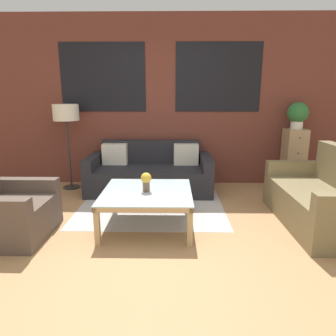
{
  "coord_description": "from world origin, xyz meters",
  "views": [
    {
      "loc": [
        0.21,
        -2.73,
        1.51
      ],
      "look_at": [
        0.14,
        1.23,
        0.55
      ],
      "focal_mm": 32.0,
      "sensor_mm": 36.0,
      "label": 1
    }
  ],
  "objects_px": {
    "settee_vintage": "(323,200)",
    "armchair_corner": "(7,212)",
    "couch_dark": "(150,174)",
    "potted_plant": "(298,114)",
    "flower_vase": "(146,181)",
    "floor_lamp": "(66,116)",
    "coffee_table": "(147,196)",
    "drawer_cabinet": "(293,158)"
  },
  "relations": [
    {
      "from": "settee_vintage",
      "to": "armchair_corner",
      "type": "relative_size",
      "value": 1.85
    },
    {
      "from": "couch_dark",
      "to": "potted_plant",
      "type": "xyz_separation_m",
      "value": [
        2.38,
        0.24,
        0.94
      ]
    },
    {
      "from": "armchair_corner",
      "to": "flower_vase",
      "type": "relative_size",
      "value": 3.84
    },
    {
      "from": "settee_vintage",
      "to": "flower_vase",
      "type": "bearing_deg",
      "value": -177.31
    },
    {
      "from": "floor_lamp",
      "to": "flower_vase",
      "type": "relative_size",
      "value": 6.2
    },
    {
      "from": "couch_dark",
      "to": "armchair_corner",
      "type": "height_order",
      "value": "armchair_corner"
    },
    {
      "from": "armchair_corner",
      "to": "floor_lamp",
      "type": "relative_size",
      "value": 0.62
    },
    {
      "from": "flower_vase",
      "to": "couch_dark",
      "type": "bearing_deg",
      "value": 92.7
    },
    {
      "from": "settee_vintage",
      "to": "floor_lamp",
      "type": "xyz_separation_m",
      "value": [
        -3.48,
        1.42,
        0.89
      ]
    },
    {
      "from": "coffee_table",
      "to": "flower_vase",
      "type": "relative_size",
      "value": 4.6
    },
    {
      "from": "armchair_corner",
      "to": "settee_vintage",
      "type": "bearing_deg",
      "value": 5.86
    },
    {
      "from": "drawer_cabinet",
      "to": "armchair_corner",
      "type": "bearing_deg",
      "value": -153.41
    },
    {
      "from": "coffee_table",
      "to": "floor_lamp",
      "type": "xyz_separation_m",
      "value": [
        -1.41,
        1.5,
        0.82
      ]
    },
    {
      "from": "settee_vintage",
      "to": "coffee_table",
      "type": "relative_size",
      "value": 1.54
    },
    {
      "from": "couch_dark",
      "to": "floor_lamp",
      "type": "distance_m",
      "value": 1.62
    },
    {
      "from": "coffee_table",
      "to": "couch_dark",
      "type": "bearing_deg",
      "value": 92.97
    },
    {
      "from": "armchair_corner",
      "to": "flower_vase",
      "type": "xyz_separation_m",
      "value": [
        1.49,
        0.27,
        0.29
      ]
    },
    {
      "from": "settee_vintage",
      "to": "coffee_table",
      "type": "height_order",
      "value": "settee_vintage"
    },
    {
      "from": "floor_lamp",
      "to": "settee_vintage",
      "type": "bearing_deg",
      "value": -22.13
    },
    {
      "from": "flower_vase",
      "to": "armchair_corner",
      "type": "bearing_deg",
      "value": -169.79
    },
    {
      "from": "armchair_corner",
      "to": "potted_plant",
      "type": "relative_size",
      "value": 1.99
    },
    {
      "from": "flower_vase",
      "to": "drawer_cabinet",
      "type": "bearing_deg",
      "value": 35.27
    },
    {
      "from": "floor_lamp",
      "to": "drawer_cabinet",
      "type": "bearing_deg",
      "value": 1.9
    },
    {
      "from": "couch_dark",
      "to": "floor_lamp",
      "type": "xyz_separation_m",
      "value": [
        -1.33,
        0.12,
        0.92
      ]
    },
    {
      "from": "settee_vintage",
      "to": "floor_lamp",
      "type": "relative_size",
      "value": 1.15
    },
    {
      "from": "couch_dark",
      "to": "flower_vase",
      "type": "relative_size",
      "value": 8.77
    },
    {
      "from": "couch_dark",
      "to": "floor_lamp",
      "type": "height_order",
      "value": "floor_lamp"
    },
    {
      "from": "potted_plant",
      "to": "coffee_table",
      "type": "bearing_deg",
      "value": -144.91
    },
    {
      "from": "armchair_corner",
      "to": "couch_dark",
      "type": "bearing_deg",
      "value": 49.44
    },
    {
      "from": "floor_lamp",
      "to": "coffee_table",
      "type": "bearing_deg",
      "value": -46.85
    },
    {
      "from": "couch_dark",
      "to": "coffee_table",
      "type": "height_order",
      "value": "couch_dark"
    },
    {
      "from": "floor_lamp",
      "to": "flower_vase",
      "type": "height_order",
      "value": "floor_lamp"
    },
    {
      "from": "floor_lamp",
      "to": "drawer_cabinet",
      "type": "height_order",
      "value": "floor_lamp"
    },
    {
      "from": "armchair_corner",
      "to": "drawer_cabinet",
      "type": "height_order",
      "value": "drawer_cabinet"
    },
    {
      "from": "armchair_corner",
      "to": "coffee_table",
      "type": "distance_m",
      "value": 1.53
    },
    {
      "from": "drawer_cabinet",
      "to": "settee_vintage",
      "type": "bearing_deg",
      "value": -98.6
    },
    {
      "from": "settee_vintage",
      "to": "drawer_cabinet",
      "type": "distance_m",
      "value": 1.57
    },
    {
      "from": "coffee_table",
      "to": "flower_vase",
      "type": "bearing_deg",
      "value": -110.91
    },
    {
      "from": "couch_dark",
      "to": "coffee_table",
      "type": "distance_m",
      "value": 1.39
    },
    {
      "from": "drawer_cabinet",
      "to": "coffee_table",
      "type": "bearing_deg",
      "value": -144.91
    },
    {
      "from": "armchair_corner",
      "to": "coffee_table",
      "type": "height_order",
      "value": "armchair_corner"
    },
    {
      "from": "floor_lamp",
      "to": "potted_plant",
      "type": "height_order",
      "value": "potted_plant"
    }
  ]
}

